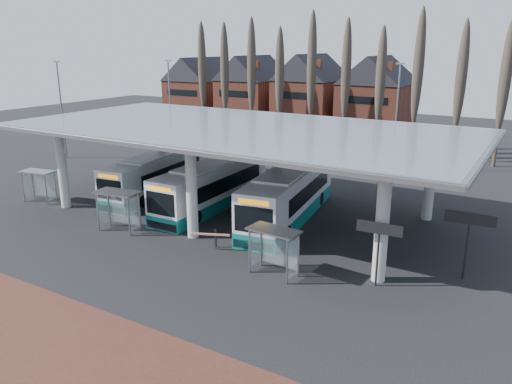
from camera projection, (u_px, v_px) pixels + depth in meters
The scene contains 16 objects.
ground at pixel (168, 250), 29.68m from camera, with size 140.00×140.00×0.00m, color black.
station_canopy at pixel (239, 135), 34.66m from camera, with size 32.00×16.00×6.34m.
poplar_row at pixel (362, 73), 54.41m from camera, with size 45.10×1.10×14.50m.
townhouse_row at pixel (281, 87), 71.99m from camera, with size 36.80×10.30×12.25m.
lamp_post_a at pixel (170, 105), 55.12m from camera, with size 0.80×0.16×10.17m.
lamp_post_b at pixel (396, 116), 46.67m from camera, with size 0.80×0.16×10.17m.
lamp_post_d at pixel (62, 108), 52.43m from camera, with size 0.80×0.16×10.17m.
bus_0 at pixel (158, 174), 40.81m from camera, with size 3.85×11.96×3.26m.
bus_1 at pixel (213, 185), 37.40m from camera, with size 3.04×12.32×3.40m.
bus_2 at pixel (289, 195), 34.74m from camera, with size 4.60×13.17×3.59m.
shelter_0 at pixel (40, 179), 38.57m from camera, with size 2.82×1.77×2.43m.
shelter_1 at pixel (119, 202), 32.41m from camera, with size 3.04×1.83×2.66m.
shelter_2 at pixel (275, 241), 26.11m from camera, with size 2.86×1.62×2.55m.
info_sign_0 at pixel (379, 233), 24.46m from camera, with size 2.28×0.26×3.39m.
info_sign_1 at pixel (470, 224), 25.16m from camera, with size 2.45×0.38×3.64m.
barrier at pixel (212, 235), 29.51m from camera, with size 2.18×1.07×1.16m.
Camera 1 is at (18.55, -20.95, 11.72)m, focal length 35.00 mm.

